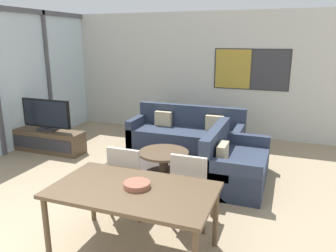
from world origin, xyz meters
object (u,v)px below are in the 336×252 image
tv_console (49,141)px  fruit_bowl (137,184)px  coffee_table (164,157)px  dining_chair_left (129,177)px  sofa_side (232,165)px  sofa_main (187,135)px  dining_chair_centre (191,185)px  television (46,115)px  dining_table (133,195)px

tv_console → fruit_bowl: bearing=-36.5°
coffee_table → dining_chair_left: bearing=-86.2°
tv_console → sofa_side: bearing=-2.5°
sofa_main → sofa_side: (1.15, -1.30, -0.00)m
coffee_table → dining_chair_centre: bearing=-57.7°
sofa_main → coffee_table: 1.31m
dining_chair_left → television: bearing=148.2°
television → dining_table: size_ratio=0.66×
dining_table → dining_chair_left: size_ratio=1.78×
dining_chair_centre → television: bearing=155.1°
tv_console → sofa_main: 2.80m
tv_console → coffee_table: tv_console is taller
sofa_main → fruit_bowl: 3.50m
television → fruit_bowl: television is taller
dining_table → fruit_bowl: bearing=52.9°
sofa_main → coffee_table: sofa_main is taller
coffee_table → dining_table: dining_table is taller
dining_chair_centre → coffee_table: bearing=122.3°
tv_console → dining_table: dining_table is taller
sofa_main → dining_chair_left: 2.79m
sofa_main → dining_table: size_ratio=1.37×
sofa_side → dining_chair_centre: 1.48m
sofa_main → tv_console: bearing=-155.9°
dining_chair_left → fruit_bowl: dining_chair_left is taller
dining_table → sofa_main: bearing=98.2°
coffee_table → fruit_bowl: (0.53, -2.11, 0.50)m
dining_table → fruit_bowl: fruit_bowl is taller
dining_table → dining_chair_centre: bearing=60.6°
television → sofa_main: television is taller
sofa_side → dining_chair_centre: dining_chair_centre is taller
tv_console → dining_table: 3.86m
television → fruit_bowl: 3.84m
dining_chair_left → dining_chair_centre: 0.81m
coffee_table → dining_chair_centre: size_ratio=0.91×
sofa_main → dining_table: 3.52m
coffee_table → dining_table: bearing=-76.9°
coffee_table → dining_chair_left: (0.10, -1.47, 0.25)m
tv_console → dining_chair_centre: dining_chair_centre is taller
television → coffee_table: television is taller
dining_table → dining_chair_centre: dining_chair_centre is taller
television → dining_table: television is taller
fruit_bowl → television: bearing=143.5°
television → coffee_table: 2.60m
television → sofa_side: bearing=-2.5°
dining_chair_left → dining_chair_centre: size_ratio=1.00×
television → fruit_bowl: bearing=-36.5°
dining_table → coffee_table: bearing=103.1°
tv_console → dining_chair_left: 3.13m
tv_console → dining_chair_left: bearing=-31.7°
dining_chair_centre → fruit_bowl: 0.81m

